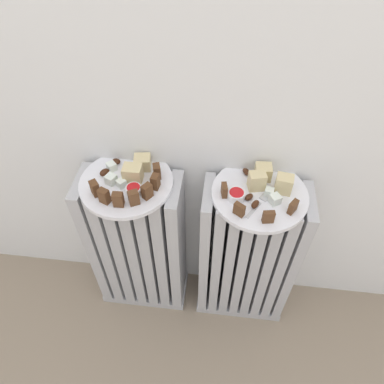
{
  "coord_description": "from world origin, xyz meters",
  "views": [
    {
      "loc": [
        0.07,
        -0.35,
        1.26
      ],
      "look_at": [
        0.0,
        0.28,
        0.57
      ],
      "focal_mm": 33.69,
      "sensor_mm": 36.0,
      "label": 1
    }
  ],
  "objects_px": {
    "plate_left": "(126,183)",
    "plate_right": "(260,194)",
    "jam_bowl_right": "(236,195)",
    "radiator_right": "(246,257)",
    "jam_bowl_left": "(134,189)",
    "fork": "(259,204)",
    "radiator_left": "(139,247)"
  },
  "relations": [
    {
      "from": "plate_left",
      "to": "plate_right",
      "type": "xyz_separation_m",
      "value": [
        0.35,
        0.0,
        0.0
      ]
    },
    {
      "from": "jam_bowl_right",
      "to": "radiator_right",
      "type": "bearing_deg",
      "value": 22.81
    },
    {
      "from": "jam_bowl_left",
      "to": "fork",
      "type": "bearing_deg",
      "value": -0.57
    },
    {
      "from": "jam_bowl_right",
      "to": "fork",
      "type": "relative_size",
      "value": 0.5
    },
    {
      "from": "plate_right",
      "to": "radiator_right",
      "type": "bearing_deg",
      "value": -63.43
    },
    {
      "from": "radiator_right",
      "to": "fork",
      "type": "relative_size",
      "value": 6.63
    },
    {
      "from": "plate_right",
      "to": "plate_left",
      "type": "bearing_deg",
      "value": 180.0
    },
    {
      "from": "plate_left",
      "to": "jam_bowl_left",
      "type": "height_order",
      "value": "jam_bowl_left"
    },
    {
      "from": "jam_bowl_left",
      "to": "jam_bowl_right",
      "type": "bearing_deg",
      "value": 2.44
    },
    {
      "from": "radiator_left",
      "to": "radiator_right",
      "type": "relative_size",
      "value": 1.0
    },
    {
      "from": "fork",
      "to": "plate_right",
      "type": "bearing_deg",
      "value": 85.3
    },
    {
      "from": "radiator_right",
      "to": "jam_bowl_left",
      "type": "distance_m",
      "value": 0.45
    },
    {
      "from": "plate_right",
      "to": "jam_bowl_left",
      "type": "xyz_separation_m",
      "value": [
        -0.32,
        -0.04,
        0.02
      ]
    },
    {
      "from": "fork",
      "to": "jam_bowl_left",
      "type": "bearing_deg",
      "value": 179.43
    },
    {
      "from": "jam_bowl_left",
      "to": "fork",
      "type": "xyz_separation_m",
      "value": [
        0.31,
        -0.0,
        -0.01
      ]
    },
    {
      "from": "fork",
      "to": "plate_left",
      "type": "bearing_deg",
      "value": 173.47
    },
    {
      "from": "plate_left",
      "to": "fork",
      "type": "xyz_separation_m",
      "value": [
        0.34,
        -0.04,
        0.01
      ]
    },
    {
      "from": "radiator_left",
      "to": "jam_bowl_left",
      "type": "distance_m",
      "value": 0.32
    },
    {
      "from": "radiator_right",
      "to": "plate_left",
      "type": "relative_size",
      "value": 2.34
    },
    {
      "from": "jam_bowl_left",
      "to": "radiator_left",
      "type": "bearing_deg",
      "value": 129.64
    },
    {
      "from": "jam_bowl_left",
      "to": "radiator_right",
      "type": "bearing_deg",
      "value": 6.52
    },
    {
      "from": "radiator_left",
      "to": "plate_right",
      "type": "distance_m",
      "value": 0.46
    },
    {
      "from": "jam_bowl_right",
      "to": "fork",
      "type": "bearing_deg",
      "value": -13.94
    },
    {
      "from": "plate_left",
      "to": "plate_right",
      "type": "bearing_deg",
      "value": 0.0
    },
    {
      "from": "radiator_right",
      "to": "plate_left",
      "type": "distance_m",
      "value": 0.46
    },
    {
      "from": "radiator_left",
      "to": "fork",
      "type": "xyz_separation_m",
      "value": [
        0.34,
        -0.04,
        0.31
      ]
    },
    {
      "from": "plate_right",
      "to": "jam_bowl_right",
      "type": "height_order",
      "value": "jam_bowl_right"
    },
    {
      "from": "radiator_left",
      "to": "plate_left",
      "type": "relative_size",
      "value": 2.34
    },
    {
      "from": "radiator_left",
      "to": "jam_bowl_right",
      "type": "height_order",
      "value": "jam_bowl_right"
    },
    {
      "from": "radiator_right",
      "to": "fork",
      "type": "bearing_deg",
      "value": -94.7
    },
    {
      "from": "jam_bowl_left",
      "to": "jam_bowl_right",
      "type": "distance_m",
      "value": 0.26
    },
    {
      "from": "radiator_left",
      "to": "plate_right",
      "type": "bearing_deg",
      "value": 0.0
    }
  ]
}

